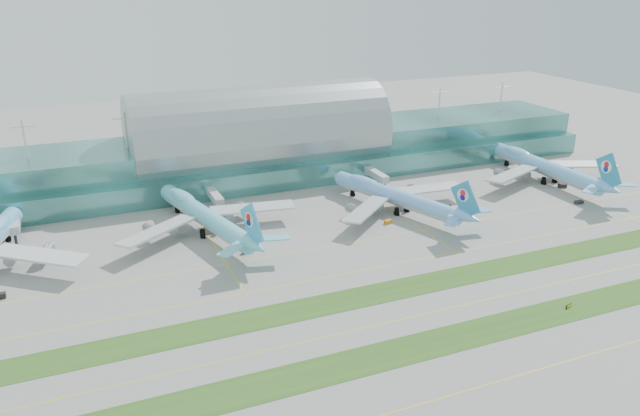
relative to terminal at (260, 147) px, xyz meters
name	(u,v)px	position (x,y,z in m)	size (l,w,h in m)	color
ground	(390,294)	(-0.01, -128.79, -14.23)	(700.00, 700.00, 0.00)	gray
terminal	(260,147)	(0.00, 0.00, 0.00)	(340.00, 69.10, 36.00)	#3D7A75
grass_strip_near	(441,341)	(-0.01, -156.79, -14.19)	(420.00, 12.00, 0.08)	#2D591E
grass_strip_far	(387,291)	(-0.01, -126.79, -14.19)	(420.00, 12.00, 0.08)	#2D591E
taxiline_a	(488,384)	(-0.01, -176.79, -14.22)	(420.00, 0.35, 0.01)	yellow
taxiline_b	(414,316)	(-0.01, -142.79, -14.22)	(420.00, 0.35, 0.01)	yellow
taxiline_c	(364,270)	(-0.01, -110.79, -14.22)	(420.00, 0.35, 0.01)	yellow
taxiline_d	(336,245)	(-0.01, -88.79, -14.22)	(420.00, 0.35, 0.01)	yellow
airliner_b	(204,215)	(-40.67, -58.34, -7.30)	(70.01, 80.72, 22.46)	#67D0E3
airliner_c	(394,195)	(36.04, -66.17, -7.59)	(65.16, 75.75, 21.50)	#72B4FA
airliner_d	(544,166)	(120.07, -58.43, -7.11)	(73.91, 83.71, 23.08)	#6FBBF4
gse_b	(0,296)	(-109.32, -85.18, -13.39)	(3.27, 1.86, 1.67)	black
gse_c	(247,251)	(-31.29, -82.48, -13.52)	(3.71, 1.64, 1.42)	black
gse_d	(242,242)	(-30.97, -74.70, -13.51)	(3.92, 1.91, 1.43)	black
gse_e	(388,222)	(27.12, -77.81, -13.54)	(3.07, 1.59, 1.37)	orange
gse_f	(446,206)	(57.86, -71.94, -13.43)	(3.91, 1.99, 1.59)	black
gse_g	(579,202)	(112.50, -89.70, -13.58)	(3.69, 1.97, 1.29)	black
gse_h	(562,186)	(121.46, -70.28, -13.35)	(3.54, 2.22, 1.75)	black
taxiway_sign_east	(569,306)	(44.21, -156.05, -13.68)	(2.57, 0.91, 1.10)	black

